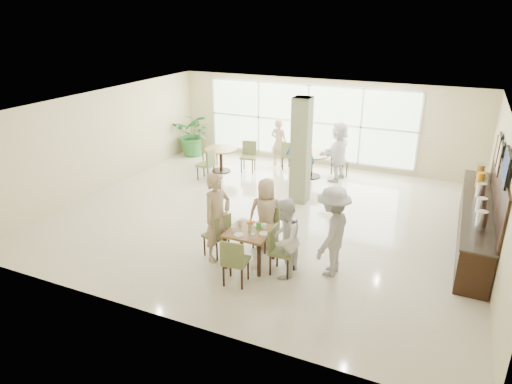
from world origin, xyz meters
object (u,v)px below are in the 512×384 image
at_px(adult_b, 338,151).
at_px(adult_standing, 279,143).
at_px(main_table, 250,235).
at_px(adult_a, 300,157).
at_px(teen_right, 284,239).
at_px(teen_far, 266,214).
at_px(round_table_left, 221,154).
at_px(buffet_counter, 477,220).
at_px(teen_standing, 332,231).
at_px(teen_left, 217,217).
at_px(potted_plant, 194,134).
at_px(round_table_right, 311,159).

distance_m(adult_b, adult_standing, 2.18).
height_order(main_table, adult_a, adult_a).
height_order(teen_right, adult_standing, teen_right).
relative_size(main_table, teen_far, 0.55).
xyz_separation_m(round_table_left, adult_a, (2.71, -0.27, 0.32)).
distance_m(round_table_left, buffet_counter, 7.65).
distance_m(main_table, teen_far, 0.81).
bearing_deg(buffet_counter, teen_far, -153.78).
bearing_deg(teen_standing, buffet_counter, 138.72).
xyz_separation_m(teen_left, teen_standing, (2.26, 0.39, -0.03)).
distance_m(teen_left, teen_standing, 2.30).
relative_size(round_table_left, potted_plant, 0.67).
bearing_deg(potted_plant, teen_right, -46.93).
bearing_deg(adult_standing, adult_b, 174.38).
relative_size(main_table, round_table_left, 0.84).
distance_m(round_table_right, teen_far, 4.74).
xyz_separation_m(teen_far, adult_standing, (-1.81, 5.30, 0.01)).
relative_size(main_table, teen_right, 0.55).
bearing_deg(teen_left, adult_standing, 27.56).
relative_size(round_table_right, teen_right, 0.71).
distance_m(teen_left, adult_a, 4.62).
xyz_separation_m(round_table_right, adult_b, (0.80, 0.08, 0.31)).
height_order(potted_plant, adult_a, adult_a).
bearing_deg(main_table, round_table_right, 95.05).
xyz_separation_m(round_table_left, adult_standing, (1.46, 1.27, 0.23)).
relative_size(teen_far, adult_standing, 0.99).
bearing_deg(potted_plant, round_table_left, -34.80).
bearing_deg(teen_right, teen_standing, 116.67).
height_order(teen_standing, adult_standing, teen_standing).
distance_m(buffet_counter, teen_standing, 3.59).
xyz_separation_m(buffet_counter, adult_standing, (-5.93, 3.27, 0.23)).
bearing_deg(adult_b, adult_a, -30.53).
distance_m(teen_left, adult_b, 5.74).
bearing_deg(main_table, teen_left, -175.00).
distance_m(main_table, teen_right, 0.80).
height_order(teen_right, adult_a, adult_a).
bearing_deg(teen_left, round_table_right, 15.28).
bearing_deg(adult_b, round_table_right, -75.15).
distance_m(teen_left, teen_right, 1.48).
bearing_deg(adult_standing, teen_far, 116.89).
bearing_deg(buffet_counter, potted_plant, 160.72).
bearing_deg(buffet_counter, adult_b, 144.09).
distance_m(main_table, adult_standing, 6.36).
bearing_deg(teen_far, teen_standing, 145.47).
distance_m(buffet_counter, teen_right, 4.47).
bearing_deg(teen_right, potted_plant, -139.88).
height_order(round_table_left, teen_left, teen_left).
relative_size(main_table, teen_standing, 0.48).
height_order(buffet_counter, teen_left, buffet_counter).
bearing_deg(main_table, teen_standing, 11.97).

